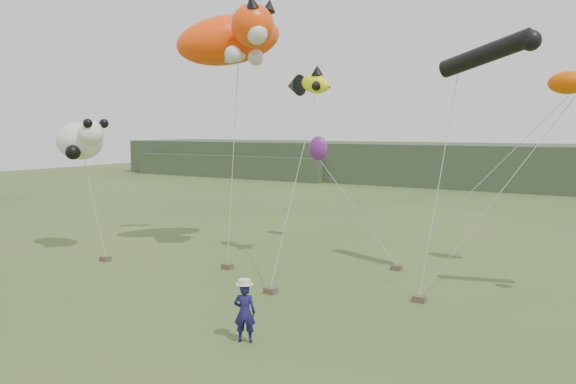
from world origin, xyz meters
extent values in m
plane|color=#385123|center=(0.00, 0.00, 0.00)|extent=(120.00, 120.00, 0.00)
cube|color=#2D3D28|center=(0.00, 45.00, 2.00)|extent=(90.00, 12.00, 4.00)
cube|color=#2D3D28|center=(-30.00, 42.00, 1.25)|extent=(25.00, 8.00, 2.50)
imported|color=#18144C|center=(0.78, -0.18, 0.78)|extent=(0.68, 0.58, 1.57)
cube|color=brown|center=(-4.26, 5.69, 0.10)|extent=(0.39, 0.31, 0.20)
cube|color=brown|center=(-0.99, 3.77, 0.10)|extent=(0.39, 0.31, 0.20)
cube|color=brown|center=(3.59, 5.46, 0.10)|extent=(0.39, 0.31, 0.20)
cube|color=brown|center=(-9.43, 4.09, 0.10)|extent=(0.39, 0.31, 0.20)
cube|color=brown|center=(1.53, 8.97, 0.10)|extent=(0.39, 0.31, 0.20)
ellipsoid|color=#FF4208|center=(-6.17, 8.49, 9.36)|extent=(4.84, 5.16, 2.96)
sphere|color=#FF4208|center=(-4.23, 7.52, 9.65)|extent=(1.74, 1.74, 1.74)
cone|color=black|center=(-3.94, 7.04, 10.48)|extent=(0.54, 0.66, 0.65)
cone|color=black|center=(-3.75, 8.00, 10.48)|extent=(0.54, 0.63, 0.62)
sphere|color=silver|center=(-3.84, 7.23, 9.27)|extent=(0.87, 0.87, 0.87)
ellipsoid|color=silver|center=(-5.97, 8.20, 8.59)|extent=(1.70, 0.85, 0.53)
sphere|color=silver|center=(-4.81, 6.94, 8.49)|extent=(0.68, 0.68, 0.68)
sphere|color=silver|center=(-4.62, 8.29, 8.49)|extent=(0.68, 0.68, 0.68)
cylinder|color=#FF4208|center=(-8.69, 9.26, 9.75)|extent=(1.80, 1.32, 1.05)
ellipsoid|color=#F8FF14|center=(-1.73, 8.20, 7.26)|extent=(1.55, 0.84, 0.97)
cone|color=black|center=(-2.89, 8.49, 7.26)|extent=(0.83, 0.98, 0.87)
cone|color=black|center=(-1.63, 8.20, 7.79)|extent=(0.48, 0.48, 0.39)
cone|color=black|center=(-1.44, 7.72, 7.17)|extent=(0.51, 0.54, 0.39)
cone|color=black|center=(-1.44, 8.69, 7.17)|extent=(0.51, 0.54, 0.39)
cylinder|color=black|center=(4.56, 9.02, 8.09)|extent=(3.50, 1.83, 1.39)
sphere|color=black|center=(6.11, 8.47, 8.37)|extent=(0.69, 0.69, 0.69)
ellipsoid|color=white|center=(-11.60, 4.77, 4.96)|extent=(2.44, 1.62, 1.62)
sphere|color=white|center=(-10.52, 4.50, 5.32)|extent=(1.08, 1.08, 1.08)
sphere|color=black|center=(-10.25, 4.14, 5.73)|extent=(0.40, 0.40, 0.40)
sphere|color=black|center=(-10.16, 4.90, 5.73)|extent=(0.40, 0.40, 0.40)
sphere|color=black|center=(-11.15, 4.05, 4.51)|extent=(0.63, 0.63, 0.63)
sphere|color=black|center=(-12.32, 5.04, 4.60)|extent=(0.63, 0.63, 0.63)
ellipsoid|color=#EC5101|center=(7.06, 11.20, 7.16)|extent=(1.42, 0.83, 0.83)
ellipsoid|color=#6B2177|center=(-3.81, 12.39, 4.56)|extent=(0.97, 0.65, 1.18)
camera|label=1|loc=(9.01, -11.62, 5.52)|focal=35.00mm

